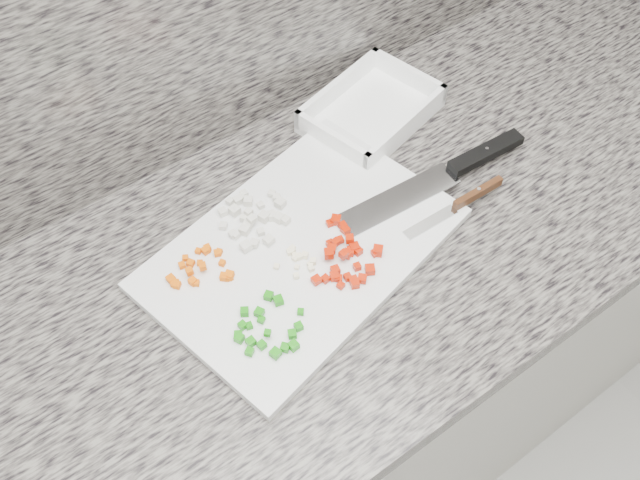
{
  "coord_description": "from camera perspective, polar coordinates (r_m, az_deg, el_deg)",
  "views": [
    {
      "loc": [
        -0.26,
        0.93,
        1.79
      ],
      "look_at": [
        0.11,
        1.43,
        0.94
      ],
      "focal_mm": 40.0,
      "sensor_mm": 36.0,
      "label": 1
    }
  ],
  "objects": [
    {
      "name": "cutting_board",
      "position": [
        1.08,
        -1.48,
        -0.67
      ],
      "size": [
        0.51,
        0.4,
        0.02
      ],
      "primitive_type": "cube",
      "rotation": [
        0.0,
        0.0,
        0.22
      ],
      "color": "silver",
      "rests_on": "countertop"
    },
    {
      "name": "tray",
      "position": [
        1.27,
        4.11,
        10.19
      ],
      "size": [
        0.26,
        0.21,
        0.05
      ],
      "rotation": [
        0.0,
        0.0,
        0.24
      ],
      "color": "white",
      "rests_on": "countertop"
    },
    {
      "name": "garlic_pile",
      "position": [
        1.06,
        -1.74,
        -1.52
      ],
      "size": [
        0.06,
        0.06,
        0.01
      ],
      "color": "#F5EABD",
      "rests_on": "cutting_board"
    },
    {
      "name": "chef_knife",
      "position": [
        1.19,
        10.84,
        5.66
      ],
      "size": [
        0.36,
        0.06,
        0.02
      ],
      "rotation": [
        0.0,
        0.0,
        -0.06
      ],
      "color": "silver",
      "rests_on": "cutting_board"
    },
    {
      "name": "green_pepper_pile",
      "position": [
        1.0,
        -4.29,
        -7.11
      ],
      "size": [
        0.11,
        0.1,
        0.02
      ],
      "color": "#157C0B",
      "rests_on": "cutting_board"
    },
    {
      "name": "backsplash",
      "position": [
        1.04,
        -15.53,
        17.12
      ],
      "size": [
        3.92,
        0.02,
        0.6
      ],
      "primitive_type": "cube",
      "color": "#68635B",
      "rests_on": "countertop"
    },
    {
      "name": "red_pepper_pile",
      "position": [
        1.06,
        2.2,
        -1.3
      ],
      "size": [
        0.12,
        0.13,
        0.02
      ],
      "color": "#B41A02",
      "rests_on": "cutting_board"
    },
    {
      "name": "cabinet",
      "position": [
        1.48,
        -3.58,
        -13.55
      ],
      "size": [
        3.92,
        0.62,
        0.86
      ],
      "primitive_type": "cube",
      "color": "beige",
      "rests_on": "ground"
    },
    {
      "name": "carrot_pile",
      "position": [
        1.06,
        -9.45,
        -2.29
      ],
      "size": [
        0.09,
        0.08,
        0.02
      ],
      "color": "#DF5A04",
      "rests_on": "cutting_board"
    },
    {
      "name": "paring_knife",
      "position": [
        1.15,
        11.6,
        3.14
      ],
      "size": [
        0.19,
        0.02,
        0.02
      ],
      "rotation": [
        0.0,
        0.0,
        -0.03
      ],
      "color": "silver",
      "rests_on": "cutting_board"
    },
    {
      "name": "countertop",
      "position": [
        1.08,
        -4.79,
        -4.25
      ],
      "size": [
        3.96,
        0.64,
        0.04
      ],
      "primitive_type": "cube",
      "color": "#68635B",
      "rests_on": "cabinet"
    },
    {
      "name": "onion_pile",
      "position": [
        1.11,
        -5.27,
        1.82
      ],
      "size": [
        0.11,
        0.12,
        0.02
      ],
      "color": "beige",
      "rests_on": "cutting_board"
    }
  ]
}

